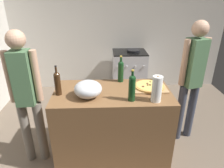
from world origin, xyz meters
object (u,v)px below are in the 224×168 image
Objects in this scene: person_in_stripes at (26,93)px; wine_bottle_amber at (132,87)px; person_in_red at (192,76)px; stove at (129,73)px; paper_towel_roll at (157,89)px; mixing_bowl at (88,89)px; wine_bottle_green at (121,70)px; pizza at (149,86)px; wine_bottle_clear at (57,82)px.

wine_bottle_amber is at bearing -8.16° from person_in_stripes.
person_in_red is (2.04, 0.36, 0.03)m from person_in_stripes.
paper_towel_roll is at bearing -89.11° from stove.
paper_towel_roll is 0.82m from person_in_red.
person_in_red is at bearing 31.18° from wine_bottle_amber.
mixing_bowl is 0.33× the size of stove.
person_in_stripes is (-0.70, 0.07, -0.07)m from mixing_bowl.
wine_bottle_green is (0.39, 0.41, 0.06)m from mixing_bowl.
paper_towel_roll is 0.82× the size of wine_bottle_amber.
pizza is 1.07m from wine_bottle_clear.
person_in_stripes is at bearing 171.84° from wine_bottle_amber.
paper_towel_roll is at bearing -89.44° from pizza.
wine_bottle_green reaches higher than paper_towel_roll.
pizza is 0.75m from mixing_bowl.
person_in_stripes reaches higher than paper_towel_roll.
pizza reaches higher than stove.
person_in_red is at bearing 21.17° from pizza.
wine_bottle_green is at bearing -101.39° from stove.
paper_towel_roll is (0.00, -0.31, 0.11)m from pizza.
wine_bottle_amber is 1.02m from person_in_red.
pizza is 0.38× the size of stove.
paper_towel_roll is 0.83× the size of wine_bottle_green.
person_in_red reaches higher than pizza.
paper_towel_roll is 1.08m from wine_bottle_clear.
wine_bottle_clear is 0.21× the size of person_in_stripes.
mixing_bowl reaches higher than stove.
pizza is 0.33m from paper_towel_roll.
wine_bottle_green is at bearing 17.46° from person_in_stripes.
mixing_bowl is (-0.72, -0.19, 0.06)m from pizza.
person_in_red reaches higher than person_in_stripes.
paper_towel_roll is at bearing -9.65° from mixing_bowl.
person_in_stripes reaches higher than stove.
person_in_stripes reaches higher than mixing_bowl.
pizza is 1.79m from stove.
wine_bottle_amber is (-0.26, 0.02, 0.02)m from paper_towel_roll.
wine_bottle_clear is at bearing -119.29° from stove.
paper_towel_roll is 2.12m from stove.
wine_bottle_green is (-0.08, 0.51, -0.01)m from wine_bottle_amber.
wine_bottle_clear reaches higher than wine_bottle_green.
wine_bottle_clear is (-1.06, -0.12, 0.12)m from pizza.
wine_bottle_clear reaches higher than mixing_bowl.
wine_bottle_clear is 1.00× the size of wine_bottle_green.
mixing_bowl is 1.08× the size of paper_towel_roll.
pizza is 1.43m from person_in_stripes.
paper_towel_roll is 0.26m from wine_bottle_amber.
paper_towel_roll is at bearing -7.63° from person_in_stripes.
wine_bottle_green is 0.20× the size of person_in_red.
wine_bottle_amber reaches higher than stove.
wine_bottle_green is (-0.33, 0.53, 0.01)m from paper_towel_roll.
wine_bottle_green reaches higher than pizza.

